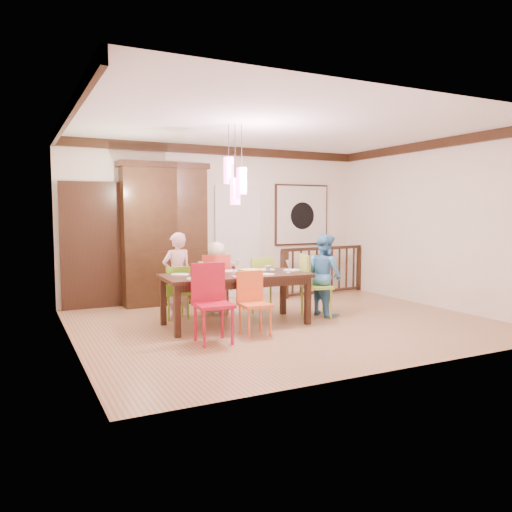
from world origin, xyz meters
name	(u,v)px	position (x,y,z in m)	size (l,w,h in m)	color
floor	(284,322)	(0.00, 0.00, 0.00)	(6.00, 6.00, 0.00)	#936847
ceiling	(285,126)	(0.00, 0.00, 2.90)	(6.00, 6.00, 0.00)	white
wall_back	(221,223)	(0.00, 2.50, 1.45)	(6.00, 6.00, 0.00)	beige
wall_left	(69,229)	(-3.00, 0.00, 1.45)	(5.00, 5.00, 0.00)	beige
wall_right	(434,224)	(3.00, 0.00, 1.45)	(5.00, 5.00, 0.00)	beige
crown_molding	(285,132)	(0.00, 0.00, 2.82)	(6.00, 5.00, 0.16)	black
panel_door	(92,248)	(-2.40, 2.45, 1.05)	(1.04, 0.07, 2.24)	black
white_doorway	(238,243)	(0.35, 2.46, 1.05)	(0.97, 0.05, 2.22)	silver
painting	(302,215)	(1.80, 2.46, 1.60)	(1.25, 0.06, 1.25)	black
pendant_cluster	(235,181)	(-0.71, 0.19, 2.11)	(0.27, 0.21, 1.14)	#EB4691
dining_table	(236,280)	(-0.71, 0.20, 0.67)	(2.17, 1.06, 0.75)	black
chair_far_left	(175,288)	(-1.38, 0.99, 0.47)	(0.38, 0.38, 0.83)	#66A41D
chair_far_mid	(214,280)	(-0.73, 0.99, 0.57)	(0.53, 0.53, 0.99)	red
chair_far_right	(257,280)	(0.02, 0.96, 0.53)	(0.44, 0.44, 0.92)	#95C233
chair_near_left	(213,298)	(-1.38, -0.62, 0.57)	(0.47, 0.47, 1.00)	#B6102A
chair_near_mid	(255,299)	(-0.73, -0.49, 0.49)	(0.40, 0.40, 0.86)	orange
chair_end_right	(316,281)	(0.66, 0.14, 0.57)	(0.56, 0.56, 0.99)	#8CAB31
china_hutch	(165,234)	(-1.17, 2.30, 1.27)	(1.60, 0.46, 2.53)	black
balustrade	(324,269)	(2.04, 1.95, 0.50)	(2.13, 0.31, 0.96)	black
person_far_left	(177,275)	(-1.32, 1.08, 0.67)	(0.49, 0.32, 1.34)	#FBBFC9
person_far_mid	(217,278)	(-0.68, 1.03, 0.59)	(0.58, 0.38, 1.18)	#C4BA94
person_end_right	(325,275)	(0.85, 0.19, 0.65)	(0.63, 0.49, 1.30)	#4489C0
serving_bowl	(251,272)	(-0.51, 0.12, 0.79)	(0.29, 0.29, 0.07)	yellow
small_bowl	(218,273)	(-0.99, 0.19, 0.78)	(0.19, 0.19, 0.06)	white
cup_left	(214,274)	(-1.12, 0.03, 0.80)	(0.12, 0.12, 0.10)	silver
cup_right	(268,269)	(-0.12, 0.29, 0.79)	(0.09, 0.09, 0.09)	silver
plate_far_left	(180,275)	(-1.47, 0.45, 0.76)	(0.26, 0.26, 0.01)	white
plate_far_mid	(229,271)	(-0.67, 0.53, 0.76)	(0.26, 0.26, 0.01)	white
plate_far_right	(267,270)	(-0.07, 0.44, 0.76)	(0.26, 0.26, 0.01)	white
plate_near_left	(196,279)	(-1.42, -0.08, 0.76)	(0.26, 0.26, 0.01)	white
plate_near_mid	(266,274)	(-0.36, -0.09, 0.76)	(0.26, 0.26, 0.01)	white
plate_end_right	(292,270)	(0.25, 0.22, 0.76)	(0.26, 0.26, 0.01)	white
wine_glass_a	(201,268)	(-1.19, 0.36, 0.84)	(0.08, 0.08, 0.19)	#590C19
wine_glass_b	(237,266)	(-0.59, 0.39, 0.84)	(0.08, 0.08, 0.19)	silver
wine_glass_c	(233,270)	(-0.84, -0.01, 0.84)	(0.08, 0.08, 0.19)	#590C19
wine_glass_d	(288,266)	(0.06, -0.01, 0.84)	(0.08, 0.08, 0.19)	silver
napkin	(239,277)	(-0.83, -0.18, 0.76)	(0.18, 0.14, 0.01)	#D83359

